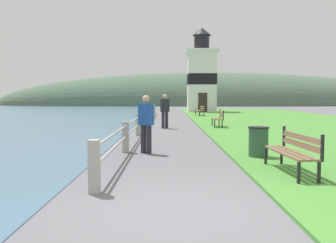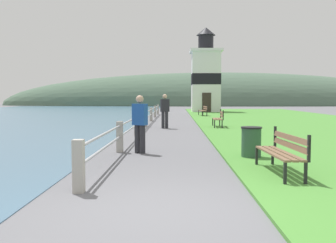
{
  "view_description": "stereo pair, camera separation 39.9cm",
  "coord_description": "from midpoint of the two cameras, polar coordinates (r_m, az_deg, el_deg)",
  "views": [
    {
      "loc": [
        -0.15,
        -5.19,
        1.62
      ],
      "look_at": [
        -0.17,
        14.55,
        0.3
      ],
      "focal_mm": 40.0,
      "sensor_mm": 36.0,
      "label": 1
    },
    {
      "loc": [
        0.25,
        -5.18,
        1.62
      ],
      "look_at": [
        -0.17,
        14.55,
        0.3
      ],
      "focal_mm": 40.0,
      "sensor_mm": 36.0,
      "label": 2
    }
  ],
  "objects": [
    {
      "name": "trash_bin",
      "position": [
        9.96,
        13.69,
        -3.19
      ],
      "size": [
        0.54,
        0.54,
        0.84
      ],
      "color": "#2D5138",
      "rests_on": "ground_plane"
    },
    {
      "name": "lighthouse",
      "position": [
        39.21,
        6.05,
        6.85
      ],
      "size": [
        3.29,
        3.29,
        8.72
      ],
      "color": "white",
      "rests_on": "ground_plane"
    },
    {
      "name": "distant_hillside",
      "position": [
        69.39,
        7.79,
        2.45
      ],
      "size": [
        80.0,
        16.0,
        12.0
      ],
      "color": "#4C6651",
      "rests_on": "ground_plane"
    },
    {
      "name": "ground_plane",
      "position": [
        5.43,
        0.66,
        -13.53
      ],
      "size": [
        160.0,
        160.0,
        0.0
      ],
      "primitive_type": "plane",
      "color": "slate"
    },
    {
      "name": "park_bench_midway",
      "position": [
        19.46,
        8.37,
        0.59
      ],
      "size": [
        0.54,
        1.68,
        0.94
      ],
      "rotation": [
        0.0,
        0.0,
        3.1
      ],
      "color": "brown",
      "rests_on": "ground_plane"
    },
    {
      "name": "seawall_railing",
      "position": [
        20.1,
        -2.89,
        0.71
      ],
      "size": [
        0.18,
        27.85,
        0.9
      ],
      "color": "#A8A399",
      "rests_on": "ground_plane"
    },
    {
      "name": "grass_verge",
      "position": [
        23.32,
        19.8,
        -0.31
      ],
      "size": [
        12.0,
        50.59,
        0.06
      ],
      "color": "#4C8E38",
      "rests_on": "ground_plane"
    },
    {
      "name": "person_strolling",
      "position": [
        10.66,
        -3.24,
        -0.06
      ],
      "size": [
        0.46,
        0.38,
        1.66
      ],
      "rotation": [
        0.0,
        0.0,
        1.1
      ],
      "color": "#28282D",
      "rests_on": "ground_plane"
    },
    {
      "name": "park_bench_far",
      "position": [
        30.75,
        5.83,
        1.79
      ],
      "size": [
        0.65,
        1.91,
        0.94
      ],
      "rotation": [
        0.0,
        0.0,
        3.24
      ],
      "color": "brown",
      "rests_on": "ground_plane"
    },
    {
      "name": "person_by_railing",
      "position": [
        18.94,
        0.12,
        1.78
      ],
      "size": [
        0.47,
        0.35,
        1.74
      ],
      "rotation": [
        0.0,
        0.0,
        1.88
      ],
      "color": "#28282D",
      "rests_on": "ground_plane"
    },
    {
      "name": "park_bench_near",
      "position": [
        8.04,
        18.45,
        -4.09
      ],
      "size": [
        0.57,
        1.99,
        0.94
      ],
      "rotation": [
        0.0,
        0.0,
        3.19
      ],
      "color": "brown",
      "rests_on": "ground_plane"
    }
  ]
}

